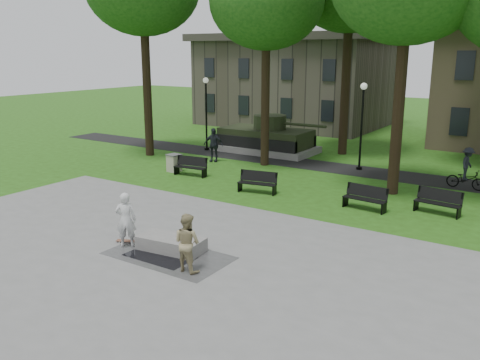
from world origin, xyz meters
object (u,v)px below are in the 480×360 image
(trash_bin, at_px, (174,163))
(skateboarder, at_px, (126,220))
(friend_watching, at_px, (187,242))
(park_bench_0, at_px, (191,166))
(concrete_block, at_px, (171,244))
(cyclist, at_px, (467,172))

(trash_bin, bearing_deg, skateboarder, -57.78)
(skateboarder, xyz_separation_m, friend_watching, (2.90, -0.38, -0.05))
(park_bench_0, bearing_deg, concrete_block, -62.15)
(skateboarder, distance_m, trash_bin, 10.99)
(friend_watching, distance_m, park_bench_0, 12.04)
(friend_watching, height_order, cyclist, cyclist)
(skateboarder, bearing_deg, concrete_block, 165.70)
(concrete_block, relative_size, cyclist, 1.10)
(cyclist, xyz_separation_m, park_bench_0, (-12.56, -5.03, -0.30))
(park_bench_0, bearing_deg, friend_watching, -59.05)
(trash_bin, bearing_deg, cyclist, 19.20)
(skateboarder, bearing_deg, park_bench_0, -99.23)
(cyclist, bearing_deg, friend_watching, 165.70)
(concrete_block, height_order, skateboarder, skateboarder)
(concrete_block, xyz_separation_m, skateboarder, (-1.44, -0.56, 0.71))
(concrete_block, xyz_separation_m, friend_watching, (1.45, -0.94, 0.66))
(concrete_block, height_order, trash_bin, trash_bin)
(friend_watching, bearing_deg, trash_bin, -44.35)
(concrete_block, xyz_separation_m, cyclist, (6.60, 13.57, 0.57))
(friend_watching, height_order, park_bench_0, friend_watching)
(friend_watching, bearing_deg, skateboarder, -3.99)
(cyclist, distance_m, trash_bin, 14.72)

